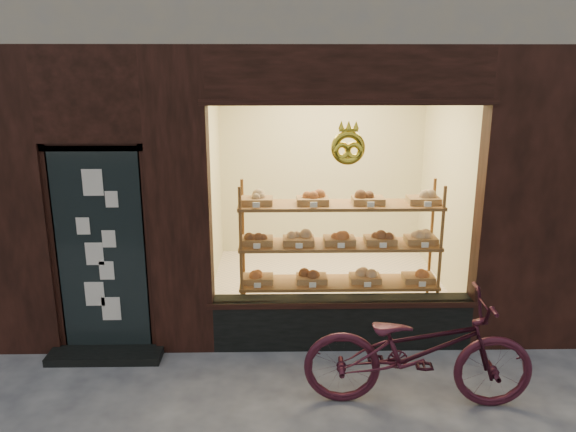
{
  "coord_description": "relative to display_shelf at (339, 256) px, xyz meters",
  "views": [
    {
      "loc": [
        -0.23,
        -3.31,
        2.94
      ],
      "look_at": [
        -0.13,
        2.0,
        1.48
      ],
      "focal_mm": 35.0,
      "sensor_mm": 36.0,
      "label": 1
    }
  ],
  "objects": [
    {
      "name": "display_shelf",
      "position": [
        0.0,
        0.0,
        0.0
      ],
      "size": [
        2.2,
        0.45,
        1.7
      ],
      "color": "brown",
      "rests_on": "ground"
    },
    {
      "name": "bicycle",
      "position": [
        0.54,
        -1.48,
        -0.35
      ],
      "size": [
        2.03,
        0.83,
        1.04
      ],
      "primitive_type": "imported",
      "rotation": [
        0.0,
        0.0,
        1.5
      ],
      "color": "#340F1A",
      "rests_on": "ground"
    }
  ]
}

